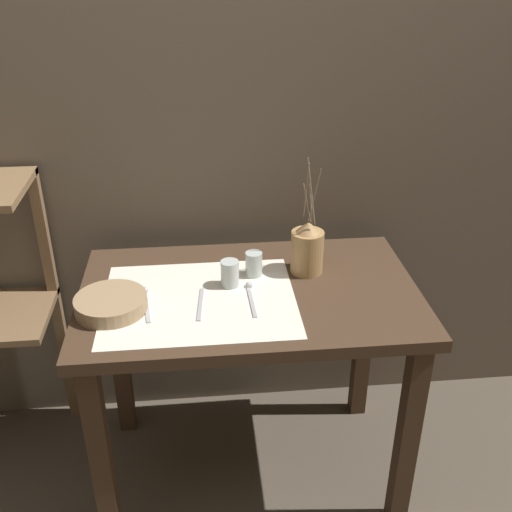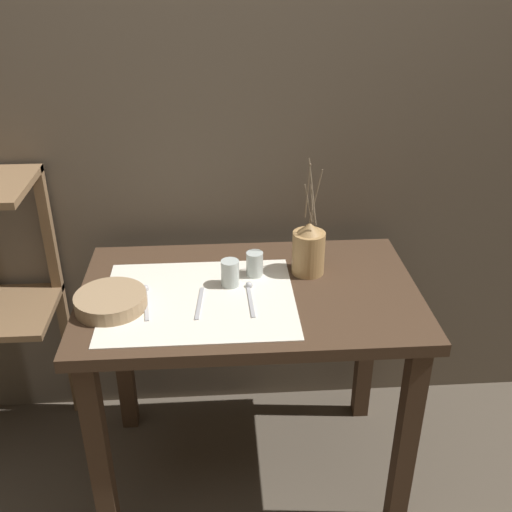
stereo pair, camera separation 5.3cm
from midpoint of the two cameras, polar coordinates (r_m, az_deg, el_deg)
name	(u,v)px [view 2 (the right image)]	position (r m, az deg, el deg)	size (l,w,h in m)	color
ground_plane	(250,467)	(2.39, 0.14, -19.44)	(12.00, 12.00, 0.00)	brown
stone_wall_back	(241,121)	(2.13, -0.67, 12.73)	(7.00, 0.06, 2.40)	brown
wooden_table	(249,323)	(1.96, 0.16, -6.42)	(1.07, 0.66, 0.78)	#422D1E
linen_cloth	(199,299)	(1.85, -4.61, -4.12)	(0.59, 0.47, 0.00)	silver
pitcher_with_flowers	(308,249)	(1.96, 5.80, 0.62)	(0.11, 0.11, 0.40)	#A87F4C
wooden_bowl	(111,301)	(1.83, -12.86, -4.24)	(0.21, 0.21, 0.05)	#9E7F5B
glass_tumbler_near	(230,273)	(1.89, -1.67, -1.64)	(0.06, 0.06, 0.09)	#B7C1BC
glass_tumbler_far	(255,264)	(1.95, 0.66, -0.76)	(0.05, 0.05, 0.08)	#B7C1BC
spoon_outer	(146,294)	(1.88, -9.67, -3.64)	(0.04, 0.19, 0.02)	#A8A8AD
fork_inner	(200,303)	(1.82, -4.55, -4.51)	(0.03, 0.18, 0.00)	#A8A8AD
spoon_inner	(250,291)	(1.87, 0.23, -3.38)	(0.02, 0.19, 0.02)	#A8A8AD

